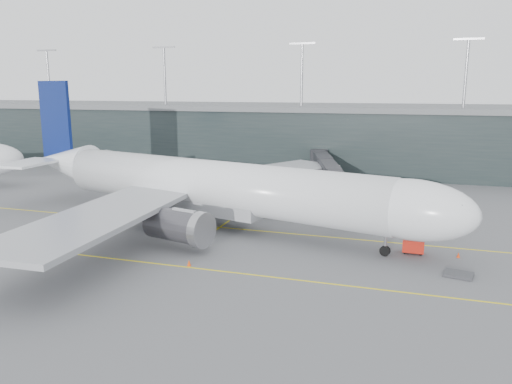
% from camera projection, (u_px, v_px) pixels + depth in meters
% --- Properties ---
extents(ground, '(320.00, 320.00, 0.00)m').
position_uv_depth(ground, '(199.00, 218.00, 75.57)').
color(ground, slate).
rests_on(ground, ground).
extents(taxiline_a, '(160.00, 0.25, 0.02)m').
position_uv_depth(taxiline_a, '(187.00, 224.00, 71.84)').
color(taxiline_a, yellow).
rests_on(taxiline_a, ground).
extents(taxiline_b, '(160.00, 0.25, 0.02)m').
position_uv_depth(taxiline_b, '(127.00, 260.00, 56.90)').
color(taxiline_b, yellow).
rests_on(taxiline_b, ground).
extents(taxiline_lead_main, '(0.25, 60.00, 0.02)m').
position_uv_depth(taxiline_lead_main, '(267.00, 194.00, 92.77)').
color(taxiline_lead_main, yellow).
rests_on(taxiline_lead_main, ground).
extents(terminal, '(240.00, 36.00, 29.00)m').
position_uv_depth(terminal, '(290.00, 134.00, 128.16)').
color(terminal, '#1D2728').
rests_on(terminal, ground).
extents(main_aircraft, '(72.21, 66.58, 20.48)m').
position_uv_depth(main_aircraft, '(211.00, 186.00, 70.16)').
color(main_aircraft, white).
rests_on(main_aircraft, ground).
extents(jet_bridge, '(14.39, 43.47, 6.28)m').
position_uv_depth(jet_bridge, '(338.00, 170.00, 90.85)').
color(jet_bridge, '#26262B').
rests_on(jet_bridge, ground).
extents(gse_cart, '(2.45, 1.57, 1.66)m').
position_uv_depth(gse_cart, '(413.00, 246.00, 59.13)').
color(gse_cart, red).
rests_on(gse_cart, ground).
extents(baggage_dolly, '(3.24, 2.81, 0.28)m').
position_uv_depth(baggage_dolly, '(459.00, 274.00, 52.13)').
color(baggage_dolly, '#35363A').
rests_on(baggage_dolly, ground).
extents(uld_a, '(2.77, 2.52, 2.05)m').
position_uv_depth(uld_a, '(200.00, 195.00, 86.64)').
color(uld_a, '#3D3D42').
rests_on(uld_a, ground).
extents(uld_b, '(2.41, 2.21, 1.78)m').
position_uv_depth(uld_b, '(211.00, 196.00, 86.78)').
color(uld_b, '#3D3D42').
rests_on(uld_b, ground).
extents(uld_c, '(2.08, 1.77, 1.69)m').
position_uv_depth(uld_c, '(221.00, 199.00, 84.58)').
color(uld_c, '#3D3D42').
rests_on(uld_c, ground).
extents(cone_nose, '(0.40, 0.40, 0.63)m').
position_uv_depth(cone_nose, '(458.00, 255.00, 57.77)').
color(cone_nose, '#ED3C0D').
rests_on(cone_nose, ground).
extents(cone_wing_stbd, '(0.45, 0.45, 0.72)m').
position_uv_depth(cone_wing_stbd, '(189.00, 263.00, 55.01)').
color(cone_wing_stbd, '#EC470D').
rests_on(cone_wing_stbd, ground).
extents(cone_wing_port, '(0.42, 0.42, 0.66)m').
position_uv_depth(cone_wing_port, '(265.00, 205.00, 82.48)').
color(cone_wing_port, '#EF3A0D').
rests_on(cone_wing_port, ground).
extents(cone_tail, '(0.50, 0.50, 0.79)m').
position_uv_depth(cone_tail, '(104.00, 227.00, 69.24)').
color(cone_tail, red).
rests_on(cone_tail, ground).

